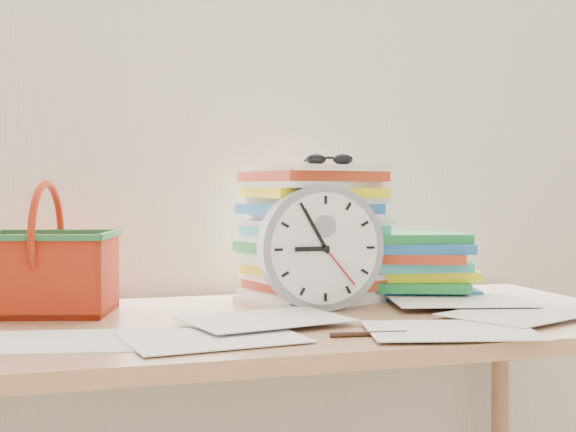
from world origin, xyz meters
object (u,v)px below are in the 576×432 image
object	(u,v)px
clock	(321,248)
basket	(47,249)
paper_stack	(314,234)
desk	(292,355)
book_stack	(423,265)

from	to	relation	value
clock	basket	world-z (taller)	basket
paper_stack	clock	world-z (taller)	paper_stack
desk	paper_stack	bearing A→B (deg)	60.08
book_stack	basket	bearing A→B (deg)	178.77
clock	book_stack	distance (m)	0.31
clock	basket	size ratio (longest dim) A/B	0.99
paper_stack	basket	size ratio (longest dim) A/B	1.17
paper_stack	clock	xyz separation A→B (m)	(-0.03, -0.13, -0.02)
clock	basket	bearing A→B (deg)	167.15
desk	clock	distance (m)	0.23
paper_stack	basket	distance (m)	0.57
clock	paper_stack	bearing A→B (deg)	77.13
desk	paper_stack	xyz separation A→B (m)	(0.11, 0.19, 0.22)
clock	book_stack	size ratio (longest dim) A/B	1.02
clock	basket	distance (m)	0.55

